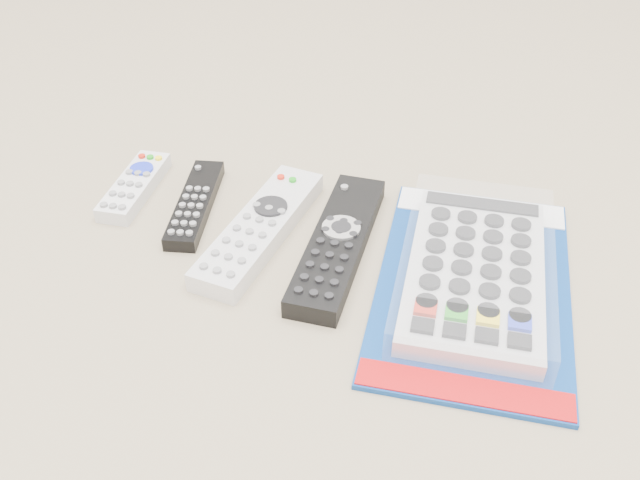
% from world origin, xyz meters
% --- Properties ---
extents(remote_small_grey, '(0.04, 0.14, 0.02)m').
position_xyz_m(remote_small_grey, '(-0.22, 0.05, 0.01)').
color(remote_small_grey, silver).
rests_on(remote_small_grey, ground).
extents(remote_slim_black, '(0.06, 0.17, 0.02)m').
position_xyz_m(remote_slim_black, '(-0.14, 0.03, 0.01)').
color(remote_slim_black, black).
rests_on(remote_slim_black, ground).
extents(remote_silver_dvd, '(0.09, 0.23, 0.03)m').
position_xyz_m(remote_silver_dvd, '(-0.05, 0.00, 0.01)').
color(remote_silver_dvd, silver).
rests_on(remote_silver_dvd, ground).
extents(remote_large_black, '(0.06, 0.23, 0.03)m').
position_xyz_m(remote_large_black, '(0.04, -0.00, 0.01)').
color(remote_large_black, black).
rests_on(remote_large_black, ground).
extents(jumbo_remote_packaged, '(0.20, 0.32, 0.04)m').
position_xyz_m(jumbo_remote_packaged, '(0.19, -0.02, 0.02)').
color(jumbo_remote_packaged, navy).
rests_on(jumbo_remote_packaged, ground).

